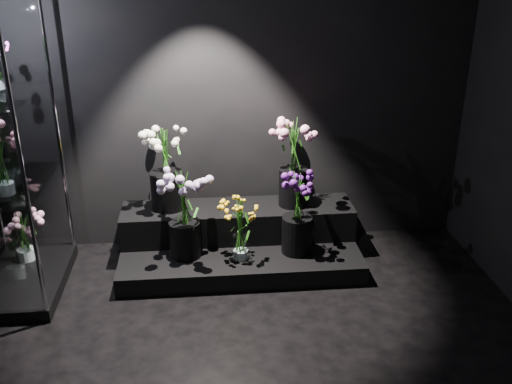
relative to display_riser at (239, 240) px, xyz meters
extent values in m
plane|color=black|center=(-0.02, 0.39, 1.22)|extent=(4.00, 0.00, 4.00)
cube|color=black|center=(0.00, -0.10, -0.10)|extent=(1.95, 0.87, 0.16)
cube|color=black|center=(0.00, 0.12, 0.12)|extent=(1.95, 0.43, 0.27)
cube|color=black|center=(-1.69, -0.28, -0.13)|extent=(0.61, 1.01, 0.10)
cube|color=white|center=(-1.69, -0.28, 0.68)|extent=(0.55, 0.95, 0.01)
cylinder|color=white|center=(-0.01, -0.28, 0.09)|extent=(0.13, 0.13, 0.21)
cylinder|color=black|center=(-0.44, -0.19, 0.13)|extent=(0.25, 0.25, 0.30)
cylinder|color=black|center=(0.45, -0.21, 0.14)|extent=(0.24, 0.24, 0.31)
cylinder|color=black|center=(-0.58, 0.16, 0.41)|extent=(0.28, 0.28, 0.31)
cylinder|color=black|center=(0.47, 0.12, 0.41)|extent=(0.24, 0.24, 0.32)
cylinder|color=white|center=(-1.64, -0.46, 0.81)|extent=(0.13, 0.13, 0.25)
cylinder|color=white|center=(-1.73, -0.03, 0.06)|extent=(0.15, 0.15, 0.28)
camera|label=1|loc=(-0.26, -4.24, 2.25)|focal=40.00mm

